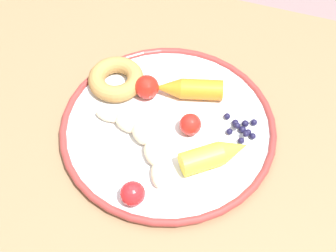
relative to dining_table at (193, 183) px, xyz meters
name	(u,v)px	position (x,y,z in m)	size (l,w,h in m)	color
dining_table	(193,183)	(0.00, 0.00, 0.00)	(1.21, 0.79, 0.72)	#8B6949
plate	(168,127)	(0.06, -0.04, 0.09)	(0.35, 0.35, 0.02)	white
banana	(138,139)	(0.09, 0.01, 0.11)	(0.15, 0.11, 0.03)	beige
carrot_orange	(188,89)	(0.05, -0.11, 0.11)	(0.12, 0.06, 0.03)	orange
carrot_yellow	(215,155)	(-0.03, 0.00, 0.11)	(0.11, 0.10, 0.04)	yellow
donut	(116,79)	(0.17, -0.09, 0.11)	(0.10, 0.10, 0.03)	#AC7E43
blueberry_pile	(242,128)	(-0.06, -0.07, 0.10)	(0.06, 0.05, 0.02)	#191638
tomato_near	(190,124)	(0.02, -0.04, 0.11)	(0.04, 0.04, 0.04)	red
tomato_mid	(147,87)	(0.11, -0.09, 0.12)	(0.04, 0.04, 0.04)	red
tomato_far	(133,194)	(0.06, 0.11, 0.11)	(0.04, 0.04, 0.04)	red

